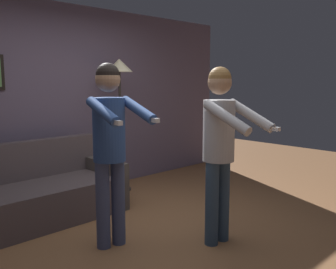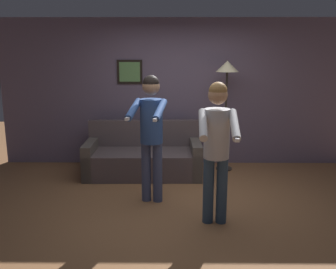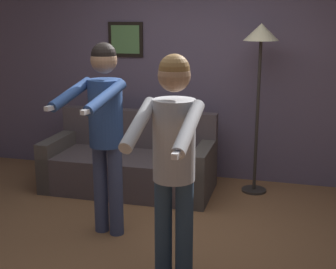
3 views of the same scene
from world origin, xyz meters
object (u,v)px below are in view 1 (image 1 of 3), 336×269
object	(u,v)px
person_standing_right	(220,139)
torchiere_lamp	(119,78)
person_standing_left	(110,137)
couch	(38,196)

from	to	relation	value
person_standing_right	torchiere_lamp	bearing A→B (deg)	79.10
torchiere_lamp	person_standing_right	bearing A→B (deg)	-100.90
person_standing_left	person_standing_right	bearing A→B (deg)	-39.59
torchiere_lamp	person_standing_left	world-z (taller)	torchiere_lamp
person_standing_right	person_standing_left	bearing A→B (deg)	140.41
couch	torchiere_lamp	world-z (taller)	torchiere_lamp
torchiere_lamp	person_standing_right	size ratio (longest dim) A/B	1.10
couch	person_standing_right	xyz separation A→B (m)	(0.99, -1.81, 0.75)
couch	person_standing_left	distance (m)	1.40
torchiere_lamp	couch	bearing A→B (deg)	-168.20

